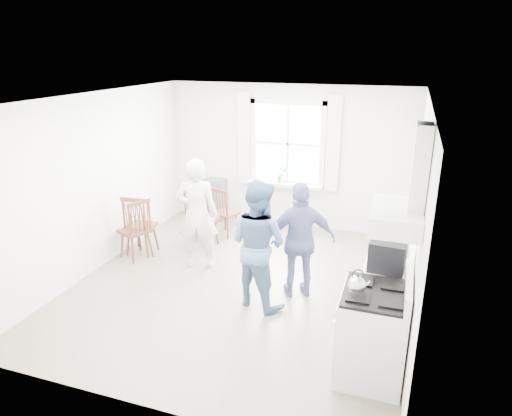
{
  "coord_description": "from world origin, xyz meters",
  "views": [
    {
      "loc": [
        2.04,
        -5.41,
        3.18
      ],
      "look_at": [
        0.16,
        0.2,
        1.1
      ],
      "focal_mm": 32.0,
      "sensor_mm": 36.0,
      "label": 1
    }
  ],
  "objects": [
    {
      "name": "range_hood",
      "position": [
        2.07,
        -1.35,
        1.9
      ],
      "size": [
        0.45,
        0.76,
        0.94
      ],
      "color": "silver",
      "rests_on": "room_shell"
    },
    {
      "name": "kettle",
      "position": [
        1.73,
        -1.44,
        1.04
      ],
      "size": [
        0.18,
        0.18,
        0.26
      ],
      "color": "silver",
      "rests_on": "gas_stove"
    },
    {
      "name": "windsor_chair_c",
      "position": [
        -1.8,
        0.26,
        0.61
      ],
      "size": [
        0.55,
        0.55,
        1.0
      ],
      "color": "#4C2518",
      "rests_on": "ground"
    },
    {
      "name": "potted_plant",
      "position": [
        -0.08,
        2.36,
        1.01
      ],
      "size": [
        0.22,
        0.22,
        0.31
      ],
      "primitive_type": "imported",
      "rotation": [
        0.0,
        0.0,
        0.31
      ],
      "color": "#377C37",
      "rests_on": "window_assembly"
    },
    {
      "name": "low_cabinet",
      "position": [
        1.98,
        -0.65,
        0.45
      ],
      "size": [
        0.5,
        0.55,
        0.9
      ],
      "primitive_type": "cube",
      "color": "silver",
      "rests_on": "ground"
    },
    {
      "name": "windsor_chair_b",
      "position": [
        -1.05,
        0.87,
        0.67
      ],
      "size": [
        0.49,
        0.48,
        1.1
      ],
      "color": "#4C2518",
      "rests_on": "ground"
    },
    {
      "name": "cardboard_box",
      "position": [
        1.98,
        -0.76,
        0.98
      ],
      "size": [
        0.3,
        0.26,
        0.16
      ],
      "primitive_type": "cube",
      "rotation": [
        0.0,
        0.0,
        -0.42
      ],
      "color": "#967148",
      "rests_on": "low_cabinet"
    },
    {
      "name": "person_left",
      "position": [
        -0.81,
        0.32,
        0.85
      ],
      "size": [
        0.79,
        0.79,
        1.7
      ],
      "primitive_type": "imported",
      "rotation": [
        0.0,
        0.0,
        3.46
      ],
      "color": "silver",
      "rests_on": "ground"
    },
    {
      "name": "shelf_unit",
      "position": [
        -1.4,
        2.33,
        0.4
      ],
      "size": [
        0.4,
        0.3,
        0.8
      ],
      "primitive_type": "cube",
      "color": "slate",
      "rests_on": "ground"
    },
    {
      "name": "windsor_chair_d",
      "position": [
        -0.92,
        1.55,
        0.55
      ],
      "size": [
        0.48,
        0.47,
        0.9
      ],
      "color": "#4C2518",
      "rests_on": "ground"
    },
    {
      "name": "person_mid",
      "position": [
        0.38,
        -0.39,
        0.84
      ],
      "size": [
        1.05,
        1.05,
        1.68
      ],
      "primitive_type": "imported",
      "rotation": [
        0.0,
        0.0,
        2.78
      ],
      "color": "slate",
      "rests_on": "ground"
    },
    {
      "name": "room_shell",
      "position": [
        0.0,
        0.0,
        1.3
      ],
      "size": [
        4.62,
        5.12,
        2.64
      ],
      "color": "gray",
      "rests_on": "ground"
    },
    {
      "name": "person_right",
      "position": [
        0.84,
        -0.01,
        0.79
      ],
      "size": [
        1.23,
        1.23,
        1.58
      ],
      "primitive_type": "imported",
      "rotation": [
        0.0,
        0.0,
        3.57
      ],
      "color": "navy",
      "rests_on": "ground"
    },
    {
      "name": "stereo_stack",
      "position": [
        1.97,
        -0.72,
        1.07
      ],
      "size": [
        0.4,
        0.37,
        0.34
      ],
      "color": "black",
      "rests_on": "low_cabinet"
    },
    {
      "name": "windsor_chair_a",
      "position": [
        -1.9,
        0.38,
        0.62
      ],
      "size": [
        0.45,
        0.44,
        1.01
      ],
      "color": "#4C2518",
      "rests_on": "ground"
    },
    {
      "name": "window_assembly",
      "position": [
        0.0,
        2.45,
        1.46
      ],
      "size": [
        1.88,
        0.24,
        1.7
      ],
      "color": "white",
      "rests_on": "room_shell"
    },
    {
      "name": "gas_stove",
      "position": [
        1.91,
        -1.35,
        0.48
      ],
      "size": [
        0.68,
        0.76,
        1.12
      ],
      "color": "silver",
      "rests_on": "ground"
    }
  ]
}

